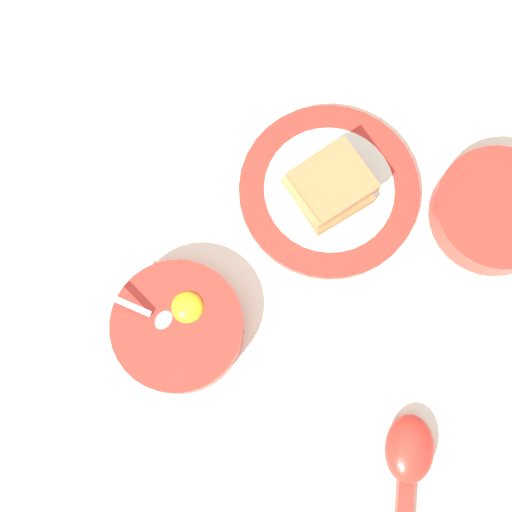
% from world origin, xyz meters
% --- Properties ---
extents(ground_plane, '(3.00, 3.00, 0.00)m').
position_xyz_m(ground_plane, '(0.00, 0.00, 0.00)').
color(ground_plane, silver).
extents(egg_bowl, '(0.15, 0.16, 0.08)m').
position_xyz_m(egg_bowl, '(-0.17, 0.08, 0.03)').
color(egg_bowl, red).
rests_on(egg_bowl, ground_plane).
extents(toast_plate, '(0.23, 0.23, 0.01)m').
position_xyz_m(toast_plate, '(0.08, 0.04, 0.01)').
color(toast_plate, red).
rests_on(toast_plate, ground_plane).
extents(toast_sandwich, '(0.11, 0.11, 0.05)m').
position_xyz_m(toast_sandwich, '(0.07, 0.04, 0.04)').
color(toast_sandwich, '#9E7042').
rests_on(toast_sandwich, toast_plate).
extents(soup_spoon, '(0.15, 0.11, 0.04)m').
position_xyz_m(soup_spoon, '(-0.13, -0.22, 0.02)').
color(soup_spoon, red).
rests_on(soup_spoon, ground_plane).
extents(congee_bowl, '(0.15, 0.15, 0.04)m').
position_xyz_m(congee_bowl, '(0.17, -0.14, 0.02)').
color(congee_bowl, red).
rests_on(congee_bowl, ground_plane).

